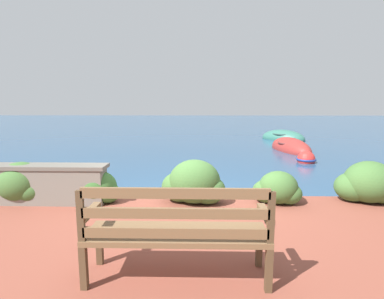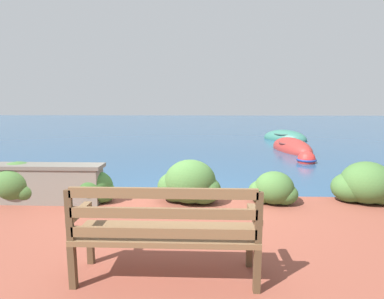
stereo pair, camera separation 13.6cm
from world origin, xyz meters
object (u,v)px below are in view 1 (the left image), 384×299
object	(u,v)px
park_bench	(177,230)
rowboat_mid	(283,138)
mooring_buoy	(306,159)
rowboat_nearest	(290,149)

from	to	relation	value
park_bench	rowboat_mid	distance (m)	13.39
rowboat_mid	mooring_buoy	xyz separation A→B (m)	(-0.90, -5.89, 0.02)
park_bench	rowboat_nearest	size ratio (longest dim) A/B	0.60
rowboat_nearest	mooring_buoy	xyz separation A→B (m)	(-0.22, -2.37, 0.02)
rowboat_nearest	mooring_buoy	distance (m)	2.38
rowboat_nearest	mooring_buoy	world-z (taller)	rowboat_nearest
rowboat_mid	mooring_buoy	distance (m)	5.96
rowboat_mid	rowboat_nearest	bearing A→B (deg)	-56.50
mooring_buoy	rowboat_nearest	bearing A→B (deg)	84.61
park_bench	rowboat_mid	bearing A→B (deg)	69.12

